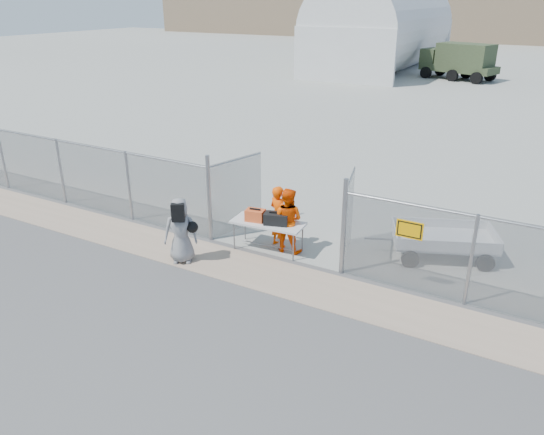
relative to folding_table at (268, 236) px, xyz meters
The scene contains 13 objects.
ground 2.28m from the folding_table, 83.59° to the right, with size 160.00×160.00×0.00m, color #423F3F.
tarmac_inside 39.77m from the folding_table, 89.64° to the left, with size 160.00×80.00×0.01m, color gray.
dirt_strip 1.32m from the folding_table, 78.48° to the right, with size 44.00×1.60×0.01m, color tan.
chain_link_fence 0.76m from the folding_table, 42.54° to the right, with size 40.00×0.20×2.20m, color gray, non-canonical shape.
quonset_hangar 39.17m from the folding_table, 104.47° to the left, with size 9.00×18.00×8.00m, color silver, non-canonical shape.
folding_table is the anchor object (origin of this frame).
orange_bag 0.68m from the folding_table, 164.97° to the right, with size 0.50×0.33×0.31m, color #EA5725.
black_duffel 0.63m from the folding_table, ahead, with size 0.64×0.37×0.31m, color black.
security_worker_left 0.60m from the folding_table, 72.60° to the left, with size 0.64×0.42×1.76m, color #FF4F02.
security_worker_right 0.71m from the folding_table, 25.18° to the left, with size 0.88×0.68×1.80m, color #FF4F02.
visitor 2.39m from the folding_table, 134.17° to the right, with size 0.86×0.56×1.75m, color gray.
utility_trailer 4.67m from the folding_table, 24.92° to the left, with size 3.41×1.76×0.83m, color silver, non-canonical shape.
military_truck 35.30m from the folding_table, 93.53° to the left, with size 6.06×2.24×2.89m, color #374428, non-canonical shape.
Camera 1 is at (6.27, -9.12, 6.47)m, focal length 35.00 mm.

